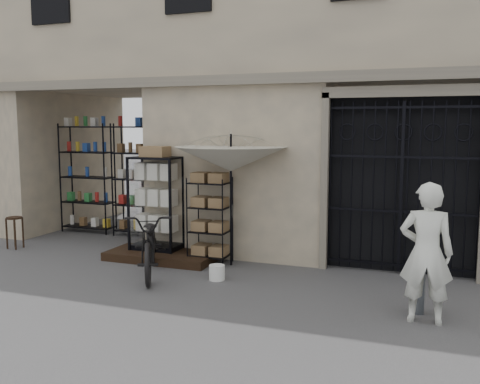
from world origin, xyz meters
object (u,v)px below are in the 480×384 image
at_px(wire_rack, 210,222).
at_px(steel_bollard, 420,286).
at_px(display_cabinet, 156,208).
at_px(market_umbrella, 231,152).
at_px(wooden_stool, 15,232).
at_px(white_bucket, 217,272).
at_px(shopkeeper, 423,322).
at_px(bicycle, 152,275).

bearing_deg(wire_rack, steel_bollard, -18.27).
xyz_separation_m(display_cabinet, steel_bollard, (4.73, -1.48, -0.55)).
bearing_deg(steel_bollard, market_umbrella, 156.11).
height_order(display_cabinet, wooden_stool, display_cabinet).
bearing_deg(display_cabinet, white_bucket, -42.50).
bearing_deg(market_umbrella, wire_rack, 179.83).
height_order(wooden_stool, shopkeeper, wooden_stool).
distance_m(wire_rack, white_bucket, 1.24).
xyz_separation_m(white_bucket, bicycle, (-1.13, -0.11, -0.12)).
distance_m(wire_rack, steel_bollard, 3.90).
relative_size(wire_rack, bicycle, 0.75).
bearing_deg(white_bucket, bicycle, -174.59).
bearing_deg(steel_bollard, wire_rack, 158.51).
distance_m(display_cabinet, bicycle, 1.53).
distance_m(market_umbrella, bicycle, 2.47).
xyz_separation_m(wire_rack, wooden_stool, (-4.14, -0.31, -0.42)).
relative_size(white_bucket, wooden_stool, 0.40).
height_order(display_cabinet, bicycle, display_cabinet).
relative_size(steel_bollard, shopkeeper, 0.42).
xyz_separation_m(bicycle, steel_bollard, (4.22, -0.38, 0.38)).
xyz_separation_m(wire_rack, white_bucket, (0.52, -0.93, -0.64)).
relative_size(display_cabinet, bicycle, 0.92).
height_order(white_bucket, steel_bollard, steel_bollard).
relative_size(wire_rack, white_bucket, 6.16).
distance_m(display_cabinet, shopkeeper, 5.21).
xyz_separation_m(display_cabinet, shopkeeper, (4.80, -1.78, -0.93)).
bearing_deg(bicycle, shopkeeper, -36.09).
bearing_deg(shopkeeper, market_umbrella, -30.11).
relative_size(market_umbrella, shopkeeper, 1.56).
bearing_deg(display_cabinet, bicycle, -76.29).
xyz_separation_m(display_cabinet, wire_rack, (1.12, -0.06, -0.17)).
bearing_deg(bicycle, market_umbrella, 18.68).
relative_size(wooden_stool, shopkeeper, 0.36).
bearing_deg(shopkeeper, bicycle, -11.46).
relative_size(market_umbrella, white_bucket, 11.06).
height_order(wire_rack, market_umbrella, market_umbrella).
relative_size(bicycle, shopkeeper, 1.15).
bearing_deg(shopkeeper, wire_rack, -27.48).
bearing_deg(bicycle, display_cabinet, 87.98).
distance_m(bicycle, steel_bollard, 4.25).
xyz_separation_m(wooden_stool, shopkeeper, (7.82, -1.41, -0.33)).
bearing_deg(market_umbrella, bicycle, -134.23).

